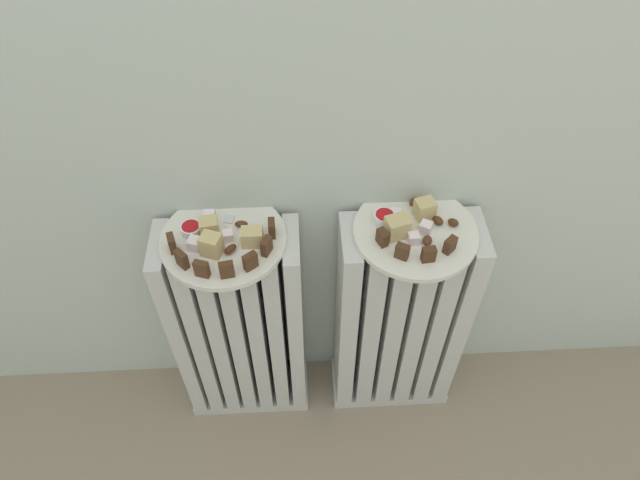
# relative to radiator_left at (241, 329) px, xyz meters

# --- Properties ---
(radiator_left) EXTENTS (0.32, 0.14, 0.66)m
(radiator_left) POSITION_rel_radiator_left_xyz_m (0.00, 0.00, 0.00)
(radiator_left) COLOR silver
(radiator_left) RESTS_ON ground_plane
(radiator_right) EXTENTS (0.32, 0.14, 0.66)m
(radiator_right) POSITION_rel_radiator_left_xyz_m (0.40, -0.00, -0.00)
(radiator_right) COLOR silver
(radiator_right) RESTS_ON ground_plane
(plate_left) EXTENTS (0.26, 0.26, 0.01)m
(plate_left) POSITION_rel_radiator_left_xyz_m (0.00, -0.00, 0.34)
(plate_left) COLOR silver
(plate_left) RESTS_ON radiator_left
(plate_right) EXTENTS (0.26, 0.26, 0.01)m
(plate_right) POSITION_rel_radiator_left_xyz_m (0.40, -0.00, 0.34)
(plate_right) COLOR silver
(plate_right) RESTS_ON radiator_right
(dark_cake_slice_left_0) EXTENTS (0.02, 0.03, 0.04)m
(dark_cake_slice_left_0) POSITION_rel_radiator_left_xyz_m (-0.10, -0.03, 0.37)
(dark_cake_slice_left_0) COLOR #472B19
(dark_cake_slice_left_0) RESTS_ON plate_left
(dark_cake_slice_left_1) EXTENTS (0.03, 0.03, 0.04)m
(dark_cake_slice_left_1) POSITION_rel_radiator_left_xyz_m (-0.07, -0.07, 0.37)
(dark_cake_slice_left_1) COLOR #472B19
(dark_cake_slice_left_1) RESTS_ON plate_left
(dark_cake_slice_left_2) EXTENTS (0.03, 0.02, 0.04)m
(dark_cake_slice_left_2) POSITION_rel_radiator_left_xyz_m (-0.03, -0.10, 0.37)
(dark_cake_slice_left_2) COLOR #472B19
(dark_cake_slice_left_2) RESTS_ON plate_left
(dark_cake_slice_left_3) EXTENTS (0.03, 0.02, 0.04)m
(dark_cake_slice_left_3) POSITION_rel_radiator_left_xyz_m (0.02, -0.10, 0.37)
(dark_cake_slice_left_3) COLOR #472B19
(dark_cake_slice_left_3) RESTS_ON plate_left
(dark_cake_slice_left_4) EXTENTS (0.03, 0.03, 0.04)m
(dark_cake_slice_left_4) POSITION_rel_radiator_left_xyz_m (0.06, -0.08, 0.37)
(dark_cake_slice_left_4) COLOR #472B19
(dark_cake_slice_left_4) RESTS_ON plate_left
(dark_cake_slice_left_5) EXTENTS (0.02, 0.03, 0.04)m
(dark_cake_slice_left_5) POSITION_rel_radiator_left_xyz_m (0.09, -0.04, 0.37)
(dark_cake_slice_left_5) COLOR #472B19
(dark_cake_slice_left_5) RESTS_ON plate_left
(dark_cake_slice_left_6) EXTENTS (0.01, 0.03, 0.04)m
(dark_cake_slice_left_6) POSITION_rel_radiator_left_xyz_m (0.10, 0.00, 0.37)
(dark_cake_slice_left_6) COLOR #472B19
(dark_cake_slice_left_6) RESTS_ON plate_left
(marble_cake_slice_left_0) EXTENTS (0.04, 0.04, 0.04)m
(marble_cake_slice_left_0) POSITION_rel_radiator_left_xyz_m (-0.03, 0.01, 0.37)
(marble_cake_slice_left_0) COLOR tan
(marble_cake_slice_left_0) RESTS_ON plate_left
(marble_cake_slice_left_1) EXTENTS (0.05, 0.05, 0.05)m
(marble_cake_slice_left_1) POSITION_rel_radiator_left_xyz_m (-0.02, -0.04, 0.37)
(marble_cake_slice_left_1) COLOR tan
(marble_cake_slice_left_1) RESTS_ON plate_left
(marble_cake_slice_left_2) EXTENTS (0.04, 0.03, 0.04)m
(marble_cake_slice_left_2) POSITION_rel_radiator_left_xyz_m (0.06, -0.02, 0.37)
(marble_cake_slice_left_2) COLOR tan
(marble_cake_slice_left_2) RESTS_ON plate_left
(turkish_delight_left_0) EXTENTS (0.02, 0.02, 0.02)m
(turkish_delight_left_0) POSITION_rel_radiator_left_xyz_m (0.01, -0.00, 0.36)
(turkish_delight_left_0) COLOR white
(turkish_delight_left_0) RESTS_ON plate_left
(turkish_delight_left_1) EXTENTS (0.02, 0.02, 0.02)m
(turkish_delight_left_1) POSITION_rel_radiator_left_xyz_m (-0.03, 0.05, 0.36)
(turkish_delight_left_1) COLOR white
(turkish_delight_left_1) RESTS_ON plate_left
(turkish_delight_left_2) EXTENTS (0.03, 0.03, 0.03)m
(turkish_delight_left_2) POSITION_rel_radiator_left_xyz_m (-0.05, -0.02, 0.36)
(turkish_delight_left_2) COLOR white
(turkish_delight_left_2) RESTS_ON plate_left
(medjool_date_left_0) EXTENTS (0.03, 0.01, 0.01)m
(medjool_date_left_0) POSITION_rel_radiator_left_xyz_m (0.04, 0.03, 0.35)
(medjool_date_left_0) COLOR #4C2814
(medjool_date_left_0) RESTS_ON plate_left
(medjool_date_left_1) EXTENTS (0.03, 0.03, 0.02)m
(medjool_date_left_1) POSITION_rel_radiator_left_xyz_m (0.02, -0.04, 0.36)
(medjool_date_left_1) COLOR #4C2814
(medjool_date_left_1) RESTS_ON plate_left
(jam_bowl_left) EXTENTS (0.04, 0.04, 0.02)m
(jam_bowl_left) POSITION_rel_radiator_left_xyz_m (-0.06, 0.02, 0.36)
(jam_bowl_left) COLOR white
(jam_bowl_left) RESTS_ON plate_left
(dark_cake_slice_right_0) EXTENTS (0.02, 0.03, 0.03)m
(dark_cake_slice_right_0) POSITION_rel_radiator_left_xyz_m (0.32, -0.03, 0.36)
(dark_cake_slice_right_0) COLOR #472B19
(dark_cake_slice_right_0) RESTS_ON plate_right
(dark_cake_slice_right_1) EXTENTS (0.03, 0.03, 0.03)m
(dark_cake_slice_right_1) POSITION_rel_radiator_left_xyz_m (0.36, -0.07, 0.36)
(dark_cake_slice_right_1) COLOR #472B19
(dark_cake_slice_right_1) RESTS_ON plate_right
(dark_cake_slice_right_2) EXTENTS (0.03, 0.02, 0.03)m
(dark_cake_slice_right_2) POSITION_rel_radiator_left_xyz_m (0.41, -0.08, 0.36)
(dark_cake_slice_right_2) COLOR #472B19
(dark_cake_slice_right_2) RESTS_ON plate_right
(dark_cake_slice_right_3) EXTENTS (0.03, 0.03, 0.03)m
(dark_cake_slice_right_3) POSITION_rel_radiator_left_xyz_m (0.45, -0.06, 0.36)
(dark_cake_slice_right_3) COLOR #472B19
(dark_cake_slice_right_3) RESTS_ON plate_right
(marble_cake_slice_right_0) EXTENTS (0.06, 0.05, 0.05)m
(marble_cake_slice_right_0) POSITION_rel_radiator_left_xyz_m (0.36, -0.01, 0.37)
(marble_cake_slice_right_0) COLOR tan
(marble_cake_slice_right_0) RESTS_ON plate_right
(marble_cake_slice_right_1) EXTENTS (0.05, 0.04, 0.04)m
(marble_cake_slice_right_1) POSITION_rel_radiator_left_xyz_m (0.42, 0.04, 0.37)
(marble_cake_slice_right_1) COLOR tan
(marble_cake_slice_right_1) RESTS_ON plate_right
(turkish_delight_right_0) EXTENTS (0.03, 0.03, 0.02)m
(turkish_delight_right_0) POSITION_rel_radiator_left_xyz_m (0.42, -0.01, 0.36)
(turkish_delight_right_0) COLOR white
(turkish_delight_right_0) RESTS_ON plate_right
(turkish_delight_right_1) EXTENTS (0.02, 0.02, 0.02)m
(turkish_delight_right_1) POSITION_rel_radiator_left_xyz_m (0.39, -0.03, 0.36)
(turkish_delight_right_1) COLOR white
(turkish_delight_right_1) RESTS_ON plate_right
(turkish_delight_right_2) EXTENTS (0.02, 0.02, 0.02)m
(turkish_delight_right_2) POSITION_rel_radiator_left_xyz_m (0.36, 0.04, 0.36)
(turkish_delight_right_2) COLOR white
(turkish_delight_right_2) RESTS_ON plate_right
(medjool_date_right_0) EXTENTS (0.03, 0.03, 0.02)m
(medjool_date_right_0) POSITION_rel_radiator_left_xyz_m (0.41, 0.08, 0.36)
(medjool_date_right_0) COLOR #4C2814
(medjool_date_right_0) RESTS_ON plate_right
(medjool_date_right_1) EXTENTS (0.03, 0.03, 0.01)m
(medjool_date_right_1) POSITION_rel_radiator_left_xyz_m (0.41, -0.04, 0.35)
(medjool_date_right_1) COLOR #4C2814
(medjool_date_right_1) RESTS_ON plate_right
(medjool_date_right_2) EXTENTS (0.03, 0.03, 0.02)m
(medjool_date_right_2) POSITION_rel_radiator_left_xyz_m (0.45, 0.02, 0.36)
(medjool_date_right_2) COLOR #4C2814
(medjool_date_right_2) RESTS_ON plate_right
(medjool_date_right_3) EXTENTS (0.03, 0.03, 0.02)m
(medjool_date_right_3) POSITION_rel_radiator_left_xyz_m (0.48, 0.01, 0.36)
(medjool_date_right_3) COLOR #4C2814
(medjool_date_right_3) RESTS_ON plate_right
(jam_bowl_right) EXTENTS (0.05, 0.05, 0.02)m
(jam_bowl_right) POSITION_rel_radiator_left_xyz_m (0.33, 0.03, 0.36)
(jam_bowl_right) COLOR white
(jam_bowl_right) RESTS_ON plate_right
(fork) EXTENTS (0.03, 0.09, 0.00)m
(fork) POSITION_rel_radiator_left_xyz_m (0.00, 0.02, 0.35)
(fork) COLOR silver
(fork) RESTS_ON plate_left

